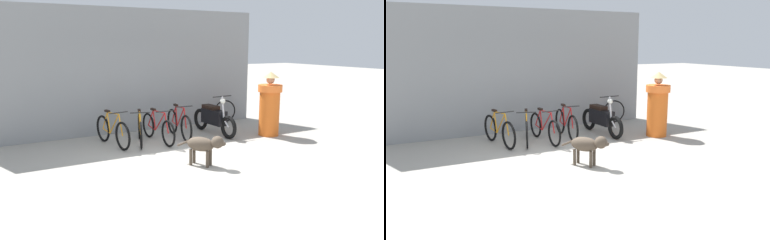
% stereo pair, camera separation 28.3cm
% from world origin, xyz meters
% --- Properties ---
extents(ground_plane, '(60.00, 60.00, 0.00)m').
position_xyz_m(ground_plane, '(0.00, 0.00, 0.00)').
color(ground_plane, '#9E998E').
extents(shop_wall_back, '(7.89, 0.20, 3.34)m').
position_xyz_m(shop_wall_back, '(0.00, 3.41, 1.67)').
color(shop_wall_back, gray).
rests_on(shop_wall_back, ground).
extents(bicycle_0, '(0.47, 1.66, 0.87)m').
position_xyz_m(bicycle_0, '(-0.89, 2.12, 0.35)').
color(bicycle_0, black).
rests_on(bicycle_0, ground).
extents(bicycle_1, '(0.60, 1.55, 0.84)m').
position_xyz_m(bicycle_1, '(-0.24, 1.99, 0.35)').
color(bicycle_1, black).
rests_on(bicycle_1, ground).
extents(bicycle_2, '(0.46, 1.74, 0.84)m').
position_xyz_m(bicycle_2, '(0.21, 1.94, 0.35)').
color(bicycle_2, black).
rests_on(bicycle_2, ground).
extents(bicycle_3, '(0.46, 1.64, 0.88)m').
position_xyz_m(bicycle_3, '(0.86, 2.08, 0.36)').
color(bicycle_3, black).
rests_on(bicycle_3, ground).
extents(motorcycle, '(0.58, 1.88, 1.08)m').
position_xyz_m(motorcycle, '(1.86, 1.98, 0.43)').
color(motorcycle, black).
rests_on(motorcycle, ground).
extents(stray_dog, '(0.71, 0.90, 0.64)m').
position_xyz_m(stray_dog, '(0.27, -0.22, 0.44)').
color(stray_dog, '#4C3F33').
rests_on(stray_dog, ground).
extents(person_in_robes, '(0.89, 0.89, 1.69)m').
position_xyz_m(person_in_robes, '(3.09, 1.17, 0.83)').
color(person_in_robes, orange).
rests_on(person_in_robes, ground).
extents(spare_tire_left, '(0.68, 0.19, 0.69)m').
position_xyz_m(spare_tire_left, '(3.00, 3.15, 0.35)').
color(spare_tire_left, black).
rests_on(spare_tire_left, ground).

